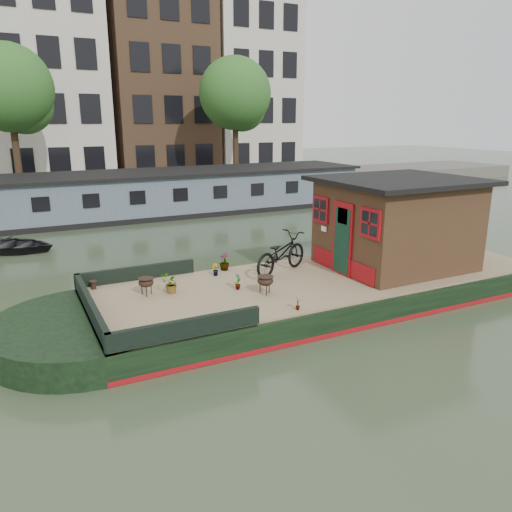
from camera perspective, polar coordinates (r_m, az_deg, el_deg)
name	(u,v)px	position (r m, az deg, el deg)	size (l,w,h in m)	color
ground	(327,300)	(13.28, 8.09, -4.97)	(120.00, 120.00, 0.00)	#2F3E27
houseboat_hull	(283,298)	(12.51, 3.08, -4.79)	(14.01, 4.02, 0.60)	black
houseboat_deck	(328,277)	(13.07, 8.19, -2.40)	(11.80, 3.80, 0.05)	#897055
bow_bulwark	(132,301)	(11.06, -14.02, -4.96)	(3.00, 4.00, 0.35)	black
cabin	(396,222)	(14.10, 15.74, 3.75)	(4.00, 3.50, 2.42)	black
bicycle	(281,253)	(13.10, 2.87, 0.30)	(0.70, 2.01, 1.05)	black
potted_plant_a	(238,281)	(11.88, -2.10, -2.88)	(0.22, 0.15, 0.42)	brown
potted_plant_b	(215,270)	(12.98, -4.69, -1.56)	(0.18, 0.14, 0.32)	brown
potted_plant_c	(171,284)	(11.79, -9.73, -3.17)	(0.41, 0.35, 0.45)	brown
potted_plant_d	(224,262)	(13.41, -3.64, -0.65)	(0.26, 0.26, 0.47)	#984829
potted_plant_e	(298,303)	(10.69, 4.82, -5.40)	(0.16, 0.11, 0.30)	maroon
brazier_front	(265,285)	(11.59, 1.07, -3.33)	(0.40, 0.40, 0.43)	black
brazier_rear	(146,287)	(11.78, -12.42, -3.43)	(0.38, 0.38, 0.41)	black
bollard_port	(93,285)	(12.56, -18.09, -3.15)	(0.18, 0.18, 0.21)	black
bollard_stbd	(178,328)	(9.67, -8.85, -8.18)	(0.17, 0.17, 0.20)	black
dinghy	(8,242)	(19.90, -26.52, 1.47)	(2.42, 3.39, 0.70)	black
far_houseboat	(168,194)	(25.48, -10.04, 7.00)	(20.40, 4.40, 2.11)	#515E6C
quay	(137,189)	(31.78, -13.43, 7.50)	(60.00, 6.00, 0.90)	#47443F
townhouse_row	(108,70)	(38.53, -16.52, 19.73)	(27.25, 8.00, 16.50)	brown
tree_left	(12,92)	(29.30, -26.11, 16.46)	(4.40, 4.40, 7.40)	#332316
tree_right	(237,97)	(32.17, -2.22, 17.71)	(4.40, 4.40, 7.40)	#332316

